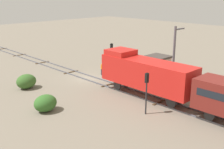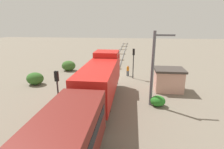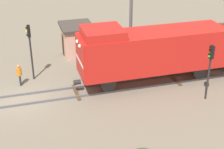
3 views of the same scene
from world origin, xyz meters
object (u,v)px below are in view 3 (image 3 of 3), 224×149
at_px(locomotive, 151,50).
at_px(relay_hut, 77,39).
at_px(traffic_signal_mid, 210,63).
at_px(catenary_mast, 131,16).
at_px(worker_near_track, 19,73).
at_px(traffic_signal_near, 30,43).

distance_m(locomotive, relay_hut, 8.68).
distance_m(traffic_signal_mid, catenary_mast, 8.98).
bearing_deg(worker_near_track, locomotive, -12.36).
bearing_deg(locomotive, catenary_mast, 178.24).
bearing_deg(traffic_signal_mid, traffic_signal_near, -119.93).
height_order(worker_near_track, relay_hut, relay_hut).
distance_m(locomotive, catenary_mast, 5.19).
xyz_separation_m(traffic_signal_near, worker_near_track, (0.80, -1.05, -2.07)).
distance_m(worker_near_track, catenary_mast, 10.49).
distance_m(catenary_mast, relay_hut, 5.53).
relative_size(traffic_signal_near, relay_hut, 1.26).
bearing_deg(relay_hut, worker_near_track, -46.79).
relative_size(locomotive, traffic_signal_near, 2.62).
relative_size(locomotive, worker_near_track, 6.82).
bearing_deg(traffic_signal_mid, worker_near_track, -114.88).
distance_m(traffic_signal_near, relay_hut, 6.36).
height_order(traffic_signal_mid, relay_hut, traffic_signal_mid).
xyz_separation_m(traffic_signal_mid, catenary_mast, (-8.47, -2.79, 1.11)).
height_order(catenary_mast, relay_hut, catenary_mast).
bearing_deg(traffic_signal_near, catenary_mast, 102.15).
height_order(locomotive, worker_near_track, locomotive).
relative_size(locomotive, traffic_signal_mid, 2.89).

